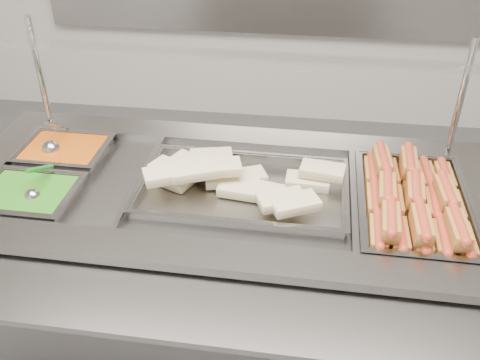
# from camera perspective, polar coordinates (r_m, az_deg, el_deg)

# --- Properties ---
(steam_counter) EXTENTS (1.68, 0.76, 0.80)m
(steam_counter) POSITION_cam_1_polar(r_m,az_deg,el_deg) (1.86, -1.37, -10.63)
(steam_counter) COLOR slate
(steam_counter) RESTS_ON ground
(tray_rail) EXTENTS (1.59, 0.36, 0.05)m
(tray_rail) POSITION_cam_1_polar(r_m,az_deg,el_deg) (1.30, -5.04, -13.27)
(tray_rail) COLOR gray
(tray_rail) RESTS_ON steam_counter
(sneeze_guard) EXTENTS (1.46, 0.28, 0.39)m
(sneeze_guard) POSITION_cam_1_polar(r_m,az_deg,el_deg) (1.62, -0.54, 12.85)
(sneeze_guard) COLOR silver
(sneeze_guard) RESTS_ON steam_counter
(pan_hotdogs) EXTENTS (0.31, 0.49, 0.09)m
(pan_hotdogs) POSITION_cam_1_polar(r_m,az_deg,el_deg) (1.64, 17.89, -3.12)
(pan_hotdogs) COLOR gray
(pan_hotdogs) RESTS_ON steam_counter
(pan_wraps) EXTENTS (0.61, 0.36, 0.06)m
(pan_wraps) POSITION_cam_1_polar(r_m,az_deg,el_deg) (1.61, 0.31, -1.30)
(pan_wraps) COLOR gray
(pan_wraps) RESTS_ON steam_counter
(pan_beans) EXTENTS (0.27, 0.22, 0.09)m
(pan_beans) POSITION_cam_1_polar(r_m,az_deg,el_deg) (1.90, -18.10, 2.31)
(pan_beans) COLOR gray
(pan_beans) RESTS_ON steam_counter
(pan_peas) EXTENTS (0.27, 0.22, 0.09)m
(pan_peas) POSITION_cam_1_polar(r_m,az_deg,el_deg) (1.71, -21.51, -2.19)
(pan_peas) COLOR gray
(pan_peas) RESTS_ON steam_counter
(hotdogs_in_buns) EXTENTS (0.28, 0.46, 0.10)m
(hotdogs_in_buns) POSITION_cam_1_polar(r_m,az_deg,el_deg) (1.61, 18.02, -2.05)
(hotdogs_in_buns) COLOR #90601E
(hotdogs_in_buns) RESTS_ON pan_hotdogs
(tortilla_wraps) EXTENTS (0.61, 0.33, 0.09)m
(tortilla_wraps) POSITION_cam_1_polar(r_m,az_deg,el_deg) (1.61, -0.86, 0.29)
(tortilla_wraps) COLOR beige
(tortilla_wraps) RESTS_ON pan_wraps
(ladle) EXTENTS (0.06, 0.17, 0.13)m
(ladle) POSITION_cam_1_polar(r_m,az_deg,el_deg) (1.88, -19.45, 3.26)
(ladle) COLOR #A4A5A9
(ladle) RESTS_ON pan_beans
(serving_spoon) EXTENTS (0.05, 0.16, 0.12)m
(serving_spoon) POSITION_cam_1_polar(r_m,az_deg,el_deg) (1.67, -21.09, -1.15)
(serving_spoon) COLOR #A4A5A9
(serving_spoon) RESTS_ON pan_peas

